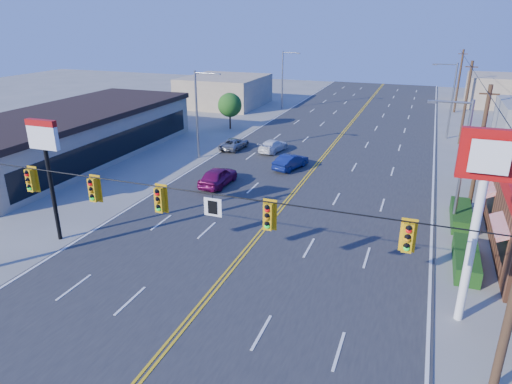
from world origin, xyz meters
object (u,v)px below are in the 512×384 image
(car_blue, at_px, (291,162))
(signal_span, at_px, (184,216))
(car_magenta, at_px, (218,177))
(car_white, at_px, (273,146))
(pizza_hut_sign, at_px, (46,155))
(kfc_pylon, at_px, (482,190))
(car_silver, at_px, (234,144))

(car_blue, bearing_deg, signal_span, 111.63)
(car_magenta, distance_m, car_white, 10.69)
(signal_span, height_order, pizza_hut_sign, signal_span)
(kfc_pylon, height_order, car_magenta, kfc_pylon)
(car_magenta, height_order, car_silver, car_magenta)
(car_silver, bearing_deg, car_white, -169.24)
(car_magenta, bearing_deg, car_white, -93.85)
(pizza_hut_sign, height_order, car_magenta, pizza_hut_sign)
(signal_span, relative_size, car_blue, 6.27)
(signal_span, distance_m, car_blue, 22.12)
(signal_span, height_order, car_silver, signal_span)
(car_magenta, bearing_deg, car_blue, -123.22)
(signal_span, bearing_deg, pizza_hut_sign, 159.81)
(car_magenta, relative_size, car_silver, 1.10)
(kfc_pylon, xyz_separation_m, pizza_hut_sign, (-22.00, 0.00, -0.86))
(car_magenta, height_order, car_blue, car_magenta)
(kfc_pylon, relative_size, car_blue, 2.19)
(kfc_pylon, relative_size, pizza_hut_sign, 1.24)
(signal_span, distance_m, pizza_hut_sign, 11.60)
(pizza_hut_sign, distance_m, car_blue, 20.36)
(kfc_pylon, height_order, car_silver, kfc_pylon)
(pizza_hut_sign, height_order, car_white, pizza_hut_sign)
(signal_span, height_order, kfc_pylon, signal_span)
(signal_span, xyz_separation_m, car_magenta, (-5.90, 15.64, -4.16))
(signal_span, relative_size, car_magenta, 5.67)
(pizza_hut_sign, height_order, car_silver, pizza_hut_sign)
(pizza_hut_sign, distance_m, car_white, 23.52)
(pizza_hut_sign, bearing_deg, car_white, 75.06)
(car_magenta, bearing_deg, pizza_hut_sign, 68.20)
(car_white, height_order, car_silver, car_white)
(car_magenta, height_order, car_white, car_magenta)
(kfc_pylon, distance_m, car_magenta, 21.29)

